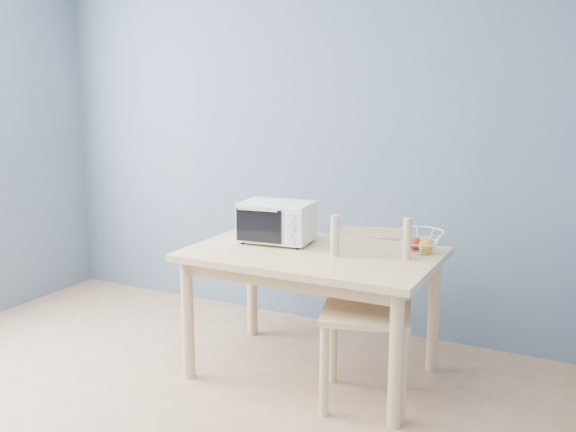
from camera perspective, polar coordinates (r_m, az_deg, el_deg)
The scene contains 5 objects.
room at distance 2.75m, azimuth -20.89°, elevation 2.88°, with size 4.01×4.51×2.61m.
dining_table at distance 3.69m, azimuth 2.22°, elevation -4.65°, with size 1.40×0.90×0.75m.
toaster_oven at distance 3.84m, azimuth -1.24°, elevation -0.46°, with size 0.44×0.35×0.25m.
fruit_basket at distance 3.70m, azimuth 11.67°, elevation -2.21°, with size 0.36×0.36×0.12m.
dining_chair at distance 3.49m, azimuth 7.04°, elevation -8.57°, with size 0.57×0.57×0.98m.
Camera 1 is at (2.02, -1.82, 1.67)m, focal length 40.00 mm.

